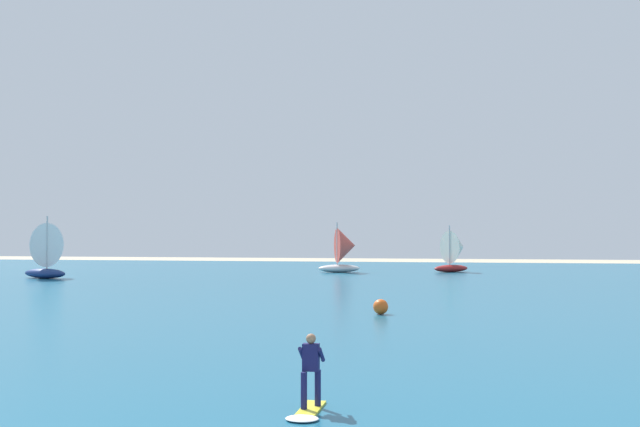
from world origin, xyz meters
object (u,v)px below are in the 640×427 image
kitesurfer (309,384)px  sailboat_center_horizon (40,250)px  marker_buoy (381,307)px  sailboat_mid_right (345,249)px  sailboat_near_shore (456,251)px

kitesurfer → sailboat_center_horizon: 52.45m
kitesurfer → marker_buoy: bearing=90.1°
sailboat_mid_right → marker_buoy: sailboat_mid_right is taller
sailboat_center_horizon → sailboat_near_shore: size_ratio=1.16×
sailboat_center_horizon → marker_buoy: bearing=-36.6°
sailboat_mid_right → sailboat_near_shore: 10.91m
kitesurfer → marker_buoy: 19.33m
sailboat_near_shore → sailboat_center_horizon: bearing=-156.0°
kitesurfer → sailboat_center_horizon: (-30.94, 42.31, 1.81)m
kitesurfer → sailboat_mid_right: 55.85m
sailboat_mid_right → sailboat_near_shore: bearing=13.0°
sailboat_center_horizon → sailboat_mid_right: size_ratio=1.08×
sailboat_near_shore → marker_buoy: sailboat_near_shore is taller
kitesurfer → sailboat_mid_right: bearing=96.7°
sailboat_mid_right → marker_buoy: (6.45, -36.12, -1.86)m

